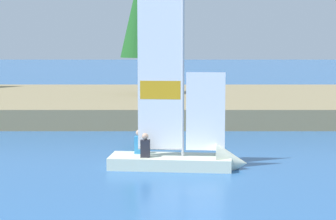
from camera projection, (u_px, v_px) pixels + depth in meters
name	position (u px, v px, depth m)	size (l,w,h in m)	color
shore_bank	(166.00, 103.00, 34.87)	(80.00, 14.41, 0.93)	#897A56
shoreline_tree_centre	(143.00, 12.00, 34.64)	(2.31, 2.31, 6.98)	brown
sailboat	(195.00, 155.00, 19.98)	(4.40, 1.76, 6.09)	silver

